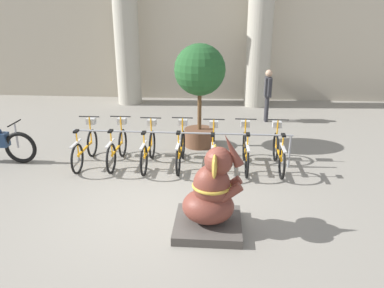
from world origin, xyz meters
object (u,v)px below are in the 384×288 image
Objects in this scene: bicycle_1 at (118,147)px; bicycle_2 at (148,149)px; bicycle_3 at (181,149)px; bicycle_5 at (246,150)px; elephant_statue at (211,198)px; potted_tree at (200,78)px; bicycle_0 at (85,147)px; bicycle_6 at (279,151)px; bicycle_4 at (213,151)px; person_pedestrian at (268,91)px.

bicycle_1 is 0.72m from bicycle_2.
bicycle_3 and bicycle_5 have the same top height.
elephant_statue is 4.07m from potted_tree.
bicycle_6 is at bearing 0.99° from bicycle_0.
bicycle_6 is (2.88, 0.07, 0.00)m from bicycle_2.
elephant_statue is at bearing -119.11° from bicycle_6.
bicycle_5 is 2.19m from potted_tree.
elephant_statue is (0.03, -2.46, 0.16)m from bicycle_4.
bicycle_1 is at bearing -142.97° from potted_tree.
bicycle_4 is (0.72, -0.07, 0.00)m from bicycle_3.
bicycle_1 is 1.00× the size of bicycle_6.
person_pedestrian reaches higher than bicycle_5.
bicycle_0 is at bearing -178.17° from bicycle_3.
bicycle_0 is at bearing -139.66° from person_pedestrian.
bicycle_0 is 1.00× the size of bicycle_3.
bicycle_4 is (2.16, -0.07, 0.00)m from bicycle_1.
bicycle_2 is 4.87m from person_pedestrian.
elephant_statue reaches higher than bicycle_5.
bicycle_1 is at bearing 5.21° from bicycle_0.
bicycle_1 is 1.00× the size of bicycle_5.
bicycle_5 and bicycle_6 have the same top height.
bicycle_5 is (2.88, 0.01, 0.00)m from bicycle_1.
bicycle_4 is 2.46m from elephant_statue.
bicycle_4 and bicycle_5 have the same top height.
person_pedestrian is at bearing 51.36° from bicycle_2.
bicycle_0 is 1.00× the size of bicycle_6.
bicycle_1 and bicycle_5 have the same top height.
bicycle_0 and bicycle_1 have the same top height.
person_pedestrian is (2.30, 3.72, 0.55)m from bicycle_3.
bicycle_3 is at bearing -104.18° from potted_tree.
bicycle_3 and bicycle_4 have the same top height.
bicycle_0 is 2.88m from bicycle_4.
bicycle_0 is at bearing -174.79° from bicycle_1.
bicycle_2 is (0.72, -0.06, 0.00)m from bicycle_1.
bicycle_0 is 3.60m from bicycle_5.
bicycle_6 is at bearing -36.19° from potted_tree.
bicycle_3 is (0.72, 0.06, 0.00)m from bicycle_2.
person_pedestrian is at bearing 76.95° from bicycle_5.
bicycle_4 is at bearing -174.08° from bicycle_5.
bicycle_4 is 1.03× the size of person_pedestrian.
bicycle_3 is at bearing 4.78° from bicycle_2.
bicycle_2 and bicycle_5 have the same top height.
bicycle_1 and bicycle_3 have the same top height.
bicycle_3 is at bearing 0.13° from bicycle_1.
bicycle_2 and bicycle_4 have the same top height.
bicycle_5 is at bearing 0.10° from bicycle_3.
bicycle_6 is at bearing 0.14° from bicycle_1.
bicycle_2 is 2.21m from potted_tree.
bicycle_1 is 1.44m from bicycle_3.
bicycle_0 is 1.03× the size of person_pedestrian.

